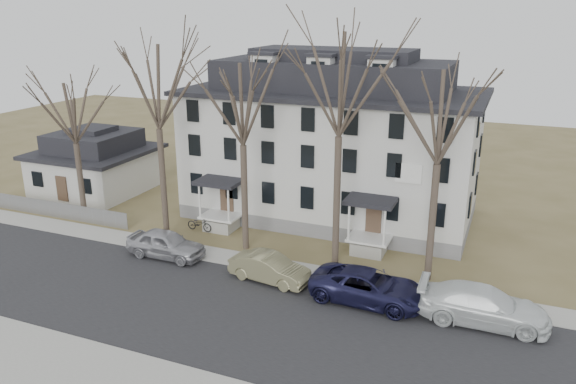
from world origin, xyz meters
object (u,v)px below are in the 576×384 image
at_px(tree_mid_right, 442,111).
at_px(tree_bungalow, 72,109).
at_px(boarding_house, 332,143).
at_px(car_tan, 270,269).
at_px(tree_far_left, 156,81).
at_px(car_silver, 166,244).
at_px(car_navy, 368,287).
at_px(tree_center, 340,77).
at_px(car_white, 483,306).
at_px(tree_mid_left, 242,98).
at_px(bicycle_left, 200,224).
at_px(small_house, 96,164).

relative_size(tree_mid_right, tree_bungalow, 1.18).
xyz_separation_m(boarding_house, car_tan, (0.32, -11.79, -4.61)).
bearing_deg(car_tan, tree_far_left, 76.33).
xyz_separation_m(car_silver, car_navy, (12.95, -0.71, -0.00)).
bearing_deg(tree_mid_right, boarding_house, 136.19).
distance_m(tree_far_left, tree_center, 12.02).
relative_size(tree_far_left, tree_bungalow, 1.27).
xyz_separation_m(tree_far_left, car_white, (20.70, -3.70, -9.44)).
distance_m(tree_center, car_navy, 11.34).
height_order(boarding_house, car_navy, boarding_house).
relative_size(car_tan, car_navy, 0.77).
distance_m(tree_mid_left, tree_mid_right, 11.50).
height_order(tree_mid_right, car_tan, tree_mid_right).
xyz_separation_m(boarding_house, tree_far_left, (-9.00, -8.15, 4.96)).
height_order(car_silver, car_navy, same).
distance_m(tree_mid_right, tree_bungalow, 24.54).
distance_m(car_white, bicycle_left, 19.59).
bearing_deg(tree_mid_right, car_navy, -122.88).
relative_size(small_house, car_tan, 1.86).
bearing_deg(tree_far_left, tree_mid_left, 0.00).
bearing_deg(tree_mid_left, tree_mid_right, 0.00).
relative_size(small_house, car_navy, 1.43).
height_order(small_house, tree_bungalow, tree_bungalow).
relative_size(tree_bungalow, bicycle_left, 5.68).
bearing_deg(boarding_house, tree_mid_right, -43.81).
bearing_deg(tree_far_left, car_navy, -14.27).
distance_m(small_house, car_navy, 27.93).
height_order(boarding_house, tree_bungalow, boarding_house).
relative_size(boarding_house, tree_mid_right, 1.63).
distance_m(boarding_house, tree_far_left, 13.12).
bearing_deg(car_silver, tree_bungalow, 71.21).
bearing_deg(boarding_house, bicycle_left, -136.70).
height_order(boarding_house, car_tan, boarding_house).
relative_size(tree_far_left, bicycle_left, 7.23).
height_order(tree_bungalow, car_navy, tree_bungalow).
bearing_deg(small_house, car_navy, -21.05).
bearing_deg(small_house, tree_mid_left, -20.03).
bearing_deg(boarding_house, car_tan, -88.45).
bearing_deg(bicycle_left, tree_mid_right, -92.50).
distance_m(tree_center, car_white, 13.90).
distance_m(small_house, tree_center, 25.41).
xyz_separation_m(boarding_house, small_house, (-20.00, -1.96, -3.13)).
xyz_separation_m(tree_mid_right, car_tan, (-8.18, -3.64, -8.83)).
relative_size(tree_mid_left, tree_bungalow, 1.18).
xyz_separation_m(tree_mid_left, tree_mid_right, (11.50, 0.00, 0.00)).
relative_size(boarding_house, tree_mid_left, 1.63).
bearing_deg(small_house, tree_mid_right, -12.27).
height_order(tree_mid_right, car_white, tree_mid_right).
distance_m(car_tan, car_white, 11.39).
relative_size(car_silver, bicycle_left, 2.62).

